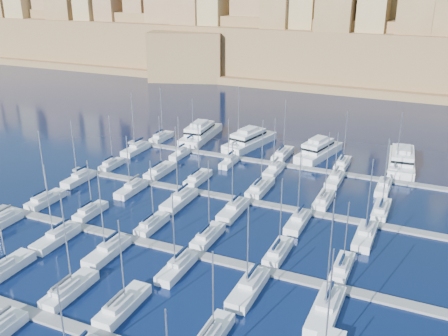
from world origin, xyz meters
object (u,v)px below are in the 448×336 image
at_px(sailboat_4, 212,336).
at_px(motor_yacht_b, 249,140).
at_px(motor_yacht_a, 200,133).
at_px(motor_yacht_c, 318,150).
at_px(sailboat_2, 69,290).
at_px(motor_yacht_d, 402,160).

xyz_separation_m(sailboat_4, motor_yacht_b, (-22.94, 71.06, 1.00)).
bearing_deg(motor_yacht_a, motor_yacht_c, -1.73).
relative_size(sailboat_2, motor_yacht_b, 0.83).
bearing_deg(motor_yacht_a, motor_yacht_d, 0.06).
distance_m(sailboat_2, motor_yacht_d, 79.92).
distance_m(motor_yacht_a, motor_yacht_b, 14.33).
bearing_deg(sailboat_2, motor_yacht_b, 90.68).
height_order(sailboat_2, motor_yacht_a, sailboat_2).
height_order(motor_yacht_a, motor_yacht_c, same).
height_order(motor_yacht_a, motor_yacht_b, same).
bearing_deg(motor_yacht_b, sailboat_4, -72.11).
bearing_deg(sailboat_4, motor_yacht_b, 107.89).
bearing_deg(motor_yacht_c, motor_yacht_d, 3.09).
height_order(sailboat_2, motor_yacht_d, sailboat_2).
bearing_deg(sailboat_4, motor_yacht_a, 117.60).
xyz_separation_m(motor_yacht_a, motor_yacht_b, (14.33, -0.23, -0.00)).
relative_size(sailboat_2, motor_yacht_a, 0.82).
bearing_deg(motor_yacht_d, sailboat_4, -101.71).
bearing_deg(motor_yacht_d, motor_yacht_c, -176.91).
xyz_separation_m(sailboat_2, motor_yacht_b, (-0.84, 70.60, 0.97)).
bearing_deg(motor_yacht_d, motor_yacht_b, -179.56).
relative_size(sailboat_4, motor_yacht_c, 0.72).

